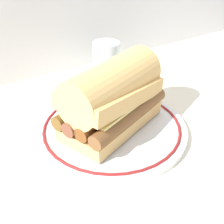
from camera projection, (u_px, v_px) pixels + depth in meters
ground_plane at (112, 135)px, 0.56m from camera, size 1.50×1.50×0.00m
plate at (112, 128)px, 0.57m from camera, size 0.29×0.29×0.01m
sausage_sandwich at (112, 97)px, 0.53m from camera, size 0.23×0.17×0.13m
drinking_glass at (106, 64)px, 0.74m from camera, size 0.07×0.07×0.10m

